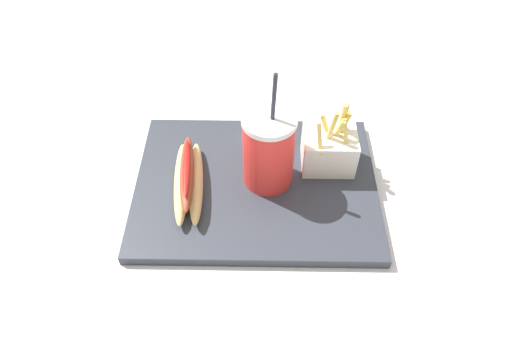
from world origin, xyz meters
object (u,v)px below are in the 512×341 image
Objects in this scene: fries_basket at (329,148)px; ketchup_cup_1 at (253,135)px; soda_cup at (269,149)px; hot_dog_1 at (188,179)px.

ketchup_cup_1 is (-0.14, 0.06, -0.03)m from fries_basket.
soda_cup is 0.12m from fries_basket.
ketchup_cup_1 is (0.11, 0.13, -0.01)m from hot_dog_1.
hot_dog_1 is (-0.25, -0.06, -0.02)m from fries_basket.
hot_dog_1 is at bearing -169.75° from soda_cup.
hot_dog_1 is 5.14× the size of ketchup_cup_1.
soda_cup is at bearing 10.25° from hot_dog_1.
fries_basket is (0.11, 0.04, -0.03)m from soda_cup.
soda_cup is 1.64× the size of fries_basket.
soda_cup is 1.19× the size of hot_dog_1.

